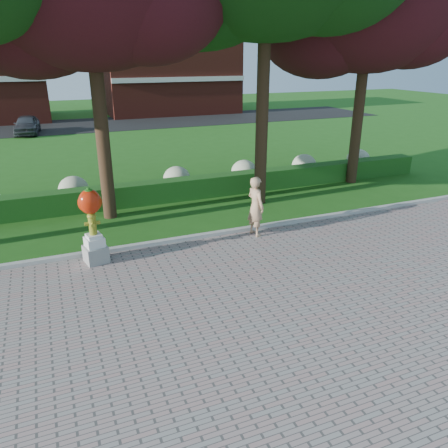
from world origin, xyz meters
The scene contains 11 objects.
ground centered at (0.00, 0.00, 0.00)m, with size 100.00×100.00×0.00m, color #205916.
walkway centered at (0.00, -4.00, 0.02)m, with size 40.00×14.00×0.04m, color gray.
curb centered at (0.00, 3.00, 0.07)m, with size 40.00×0.18×0.15m, color #ADADA5.
lawn_hedge centered at (0.00, 7.00, 0.40)m, with size 24.00×0.70×0.80m, color #154B16.
hydrangea_row centered at (0.57, 8.00, 0.55)m, with size 20.10×1.10×0.99m.
street centered at (0.00, 28.00, 0.01)m, with size 50.00×8.00×0.02m, color black.
building_right centered at (8.00, 34.00, 3.20)m, with size 12.00×8.00×6.40m, color maroon.
tree_far_right centered at (8.40, 6.58, 6.97)m, with size 7.88×6.72×10.21m.
hydrant_sculpture centered at (-2.89, 2.50, 1.14)m, with size 0.67×0.67×2.08m.
woman centered at (1.89, 2.60, 0.96)m, with size 0.67×0.44×1.84m, color tan.
parked_car centered at (-4.77, 25.23, 0.66)m, with size 1.51×3.75×1.28m, color #404348.
Camera 1 is at (-3.73, -8.58, 5.24)m, focal length 35.00 mm.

